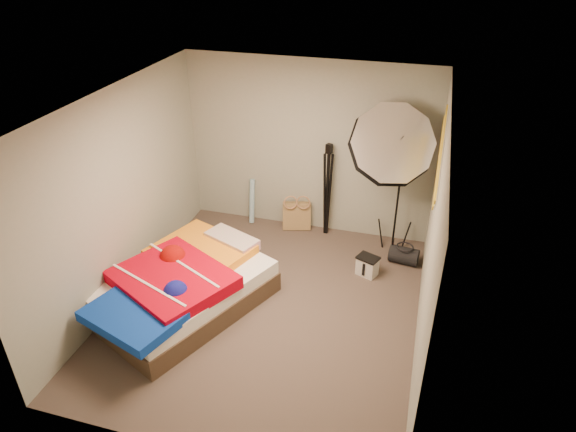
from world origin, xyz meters
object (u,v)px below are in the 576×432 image
(tote_bag, at_px, (297,216))
(camera_case, at_px, (367,266))
(photo_umbrella, at_px, (391,146))
(bed, at_px, (182,286))
(wrapping_roll, at_px, (252,201))
(camera_tripod, at_px, (328,184))
(duffel_bag, at_px, (404,255))

(tote_bag, distance_m, camera_case, 1.48)
(photo_umbrella, bearing_deg, tote_bag, 164.30)
(bed, xyz_separation_m, photo_umbrella, (2.12, 1.75, 1.32))
(camera_case, height_order, photo_umbrella, photo_umbrella)
(wrapping_roll, bearing_deg, camera_case, -25.46)
(photo_umbrella, bearing_deg, bed, -140.56)
(camera_case, relative_size, camera_tripod, 0.18)
(tote_bag, height_order, wrapping_roll, wrapping_roll)
(tote_bag, relative_size, wrapping_roll, 0.61)
(duffel_bag, height_order, photo_umbrella, photo_umbrella)
(camera_case, xyz_separation_m, bed, (-2.02, -1.23, 0.16))
(camera_case, bearing_deg, photo_umbrella, 101.01)
(photo_umbrella, relative_size, camera_tripod, 1.60)
(wrapping_roll, height_order, camera_case, wrapping_roll)
(wrapping_roll, relative_size, duffel_bag, 1.78)
(camera_tripod, bearing_deg, wrapping_roll, 178.20)
(wrapping_roll, xyz_separation_m, duffel_bag, (2.33, -0.50, -0.22))
(duffel_bag, bearing_deg, wrapping_roll, 175.33)
(wrapping_roll, height_order, duffel_bag, wrapping_roll)
(duffel_bag, relative_size, camera_tripod, 0.27)
(camera_tripod, bearing_deg, tote_bag, 177.95)
(wrapping_roll, bearing_deg, camera_tripod, -1.80)
(wrapping_roll, distance_m, camera_case, 2.11)
(bed, distance_m, photo_umbrella, 3.05)
(wrapping_roll, xyz_separation_m, camera_tripod, (1.16, -0.04, 0.46))
(duffel_bag, bearing_deg, camera_case, -129.83)
(bed, distance_m, camera_tripod, 2.51)
(tote_bag, distance_m, bed, 2.27)
(tote_bag, xyz_separation_m, photo_umbrella, (1.29, -0.36, 1.41))
(bed, height_order, camera_tripod, camera_tripod)
(wrapping_roll, distance_m, photo_umbrella, 2.40)
(wrapping_roll, relative_size, camera_case, 2.71)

